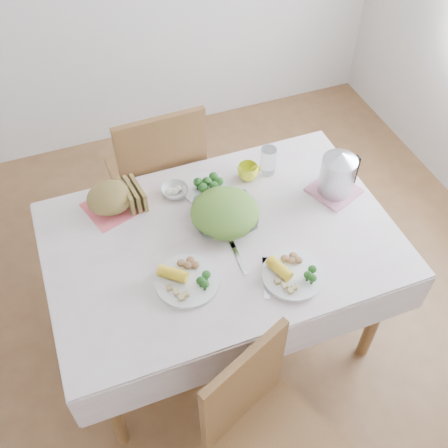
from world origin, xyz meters
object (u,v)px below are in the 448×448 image
object	(u,v)px
salad_bowl	(225,217)
dinner_plate_right	(293,275)
electric_kettle	(338,173)
yellow_mug	(248,172)
dinner_plate_left	(188,281)
chair_far	(156,180)
dining_table	(222,288)
chair_near	(278,447)

from	to	relation	value
salad_bowl	dinner_plate_right	world-z (taller)	salad_bowl
salad_bowl	electric_kettle	xyz separation A→B (m)	(0.55, -0.00, 0.09)
yellow_mug	dinner_plate_left	bearing A→B (deg)	-133.77
chair_far	dinner_plate_right	bearing A→B (deg)	104.27
salad_bowl	dinner_plate_right	xyz separation A→B (m)	(0.15, -0.37, -0.02)
chair_far	yellow_mug	world-z (taller)	chair_far
chair_far	dinner_plate_left	distance (m)	0.99
dining_table	dinner_plate_left	distance (m)	0.48
dinner_plate_right	dinner_plate_left	bearing A→B (deg)	163.07
dining_table	chair_near	distance (m)	0.82
chair_near	salad_bowl	distance (m)	0.95
dinner_plate_left	dinner_plate_right	bearing A→B (deg)	-16.93
dining_table	dinner_plate_right	size ratio (longest dim) A/B	5.46
salad_bowl	yellow_mug	bearing A→B (deg)	48.27
chair_near	dinner_plate_left	size ratio (longest dim) A/B	3.50
salad_bowl	dining_table	bearing A→B (deg)	-120.65
salad_bowl	dinner_plate_left	distance (m)	0.36
chair_near	dinner_plate_right	distance (m)	0.66
chair_near	dinner_plate_right	size ratio (longest dim) A/B	3.63
dining_table	salad_bowl	distance (m)	0.43
salad_bowl	dinner_plate_left	world-z (taller)	salad_bowl
chair_far	yellow_mug	bearing A→B (deg)	126.32
dining_table	electric_kettle	xyz separation A→B (m)	(0.59, 0.08, 0.51)
yellow_mug	salad_bowl	bearing A→B (deg)	-131.73
electric_kettle	chair_far	bearing A→B (deg)	112.40
chair_far	electric_kettle	size ratio (longest dim) A/B	4.65
dinner_plate_right	salad_bowl	bearing A→B (deg)	112.11
dining_table	dinner_plate_left	size ratio (longest dim) A/B	5.27
electric_kettle	yellow_mug	bearing A→B (deg)	122.97
salad_bowl	dinner_plate_left	size ratio (longest dim) A/B	1.07
dining_table	salad_bowl	size ratio (longest dim) A/B	4.92
yellow_mug	electric_kettle	distance (m)	0.42
yellow_mug	electric_kettle	size ratio (longest dim) A/B	0.45
chair_far	yellow_mug	distance (m)	0.67
chair_near	yellow_mug	world-z (taller)	chair_near
dinner_plate_left	dinner_plate_right	world-z (taller)	same
dinner_plate_left	salad_bowl	bearing A→B (deg)	44.48
chair_near	dinner_plate_left	xyz separation A→B (m)	(-0.13, 0.64, 0.31)
electric_kettle	dining_table	bearing A→B (deg)	164.03
dinner_plate_right	electric_kettle	xyz separation A→B (m)	(0.39, 0.37, 0.11)
chair_near	dinner_plate_right	xyz separation A→B (m)	(0.27, 0.51, 0.31)
chair_near	dinner_plate_left	bearing A→B (deg)	78.75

